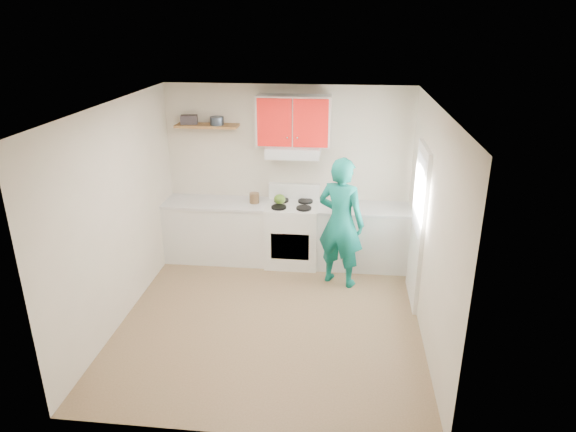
# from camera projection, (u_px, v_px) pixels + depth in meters

# --- Properties ---
(floor) EXTENTS (3.80, 3.80, 0.00)m
(floor) POSITION_uv_depth(u_px,v_px,m) (271.00, 318.00, 6.31)
(floor) COLOR brown
(floor) RESTS_ON ground
(ceiling) EXTENTS (3.60, 3.80, 0.04)m
(ceiling) POSITION_uv_depth(u_px,v_px,m) (268.00, 106.00, 5.36)
(ceiling) COLOR white
(ceiling) RESTS_ON floor
(back_wall) EXTENTS (3.60, 0.04, 2.60)m
(back_wall) POSITION_uv_depth(u_px,v_px,m) (288.00, 173.00, 7.60)
(back_wall) COLOR beige
(back_wall) RESTS_ON floor
(front_wall) EXTENTS (3.60, 0.04, 2.60)m
(front_wall) POSITION_uv_depth(u_px,v_px,m) (236.00, 309.00, 4.08)
(front_wall) COLOR beige
(front_wall) RESTS_ON floor
(left_wall) EXTENTS (0.04, 3.80, 2.60)m
(left_wall) POSITION_uv_depth(u_px,v_px,m) (119.00, 214.00, 6.02)
(left_wall) COLOR beige
(left_wall) RESTS_ON floor
(right_wall) EXTENTS (0.04, 3.80, 2.60)m
(right_wall) POSITION_uv_depth(u_px,v_px,m) (430.00, 227.00, 5.65)
(right_wall) COLOR beige
(right_wall) RESTS_ON floor
(door) EXTENTS (0.05, 0.85, 2.05)m
(door) POSITION_uv_depth(u_px,v_px,m) (418.00, 226.00, 6.40)
(door) COLOR white
(door) RESTS_ON floor
(door_glass) EXTENTS (0.01, 0.55, 0.95)m
(door_glass) POSITION_uv_depth(u_px,v_px,m) (419.00, 194.00, 6.25)
(door_glass) COLOR white
(door_glass) RESTS_ON door
(counter_left) EXTENTS (1.52, 0.60, 0.90)m
(counter_left) POSITION_uv_depth(u_px,v_px,m) (218.00, 231.00, 7.73)
(counter_left) COLOR silver
(counter_left) RESTS_ON floor
(counter_right) EXTENTS (1.32, 0.60, 0.90)m
(counter_right) POSITION_uv_depth(u_px,v_px,m) (363.00, 237.00, 7.51)
(counter_right) COLOR silver
(counter_right) RESTS_ON floor
(stove) EXTENTS (0.76, 0.65, 0.92)m
(stove) POSITION_uv_depth(u_px,v_px,m) (292.00, 234.00, 7.59)
(stove) COLOR white
(stove) RESTS_ON floor
(range_hood) EXTENTS (0.76, 0.44, 0.15)m
(range_hood) POSITION_uv_depth(u_px,v_px,m) (293.00, 151.00, 7.24)
(range_hood) COLOR silver
(range_hood) RESTS_ON back_wall
(upper_cabinets) EXTENTS (1.02, 0.33, 0.70)m
(upper_cabinets) POSITION_uv_depth(u_px,v_px,m) (294.00, 121.00, 7.13)
(upper_cabinets) COLOR red
(upper_cabinets) RESTS_ON back_wall
(shelf) EXTENTS (0.90, 0.30, 0.04)m
(shelf) POSITION_uv_depth(u_px,v_px,m) (207.00, 126.00, 7.31)
(shelf) COLOR brown
(shelf) RESTS_ON back_wall
(books) EXTENTS (0.26, 0.21, 0.12)m
(books) POSITION_uv_depth(u_px,v_px,m) (189.00, 120.00, 7.33)
(books) COLOR #363036
(books) RESTS_ON shelf
(tin) EXTENTS (0.24, 0.24, 0.12)m
(tin) POSITION_uv_depth(u_px,v_px,m) (217.00, 121.00, 7.25)
(tin) COLOR #333D4C
(tin) RESTS_ON shelf
(kettle) EXTENTS (0.20, 0.20, 0.15)m
(kettle) POSITION_uv_depth(u_px,v_px,m) (280.00, 199.00, 7.45)
(kettle) COLOR #497220
(kettle) RESTS_ON stove
(crock) EXTENTS (0.14, 0.14, 0.17)m
(crock) POSITION_uv_depth(u_px,v_px,m) (254.00, 199.00, 7.49)
(crock) COLOR #4E3822
(crock) RESTS_ON counter_left
(cutting_board) EXTENTS (0.32, 0.26, 0.02)m
(cutting_board) POSITION_uv_depth(u_px,v_px,m) (335.00, 207.00, 7.36)
(cutting_board) COLOR olive
(cutting_board) RESTS_ON counter_right
(silicone_mat) EXTENTS (0.38, 0.34, 0.01)m
(silicone_mat) POSITION_uv_depth(u_px,v_px,m) (383.00, 210.00, 7.28)
(silicone_mat) COLOR red
(silicone_mat) RESTS_ON counter_right
(person) EXTENTS (0.78, 0.66, 1.80)m
(person) POSITION_uv_depth(u_px,v_px,m) (341.00, 223.00, 6.84)
(person) COLOR #0B6B60
(person) RESTS_ON floor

